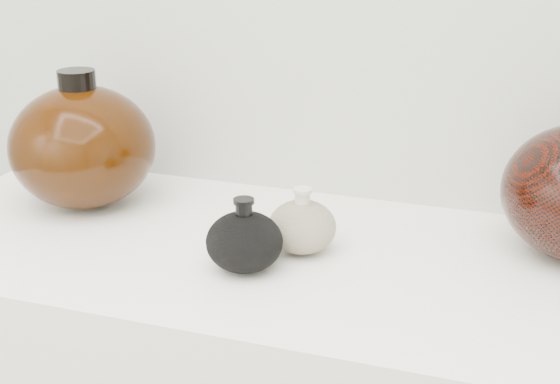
% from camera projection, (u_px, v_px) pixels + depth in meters
% --- Properties ---
extents(black_gourd_vase, '(0.11, 0.11, 0.10)m').
position_uv_depth(black_gourd_vase, '(244.00, 241.00, 1.06)').
color(black_gourd_vase, black).
rests_on(black_gourd_vase, display_counter).
extents(cream_gourd_vase, '(0.11, 0.11, 0.10)m').
position_uv_depth(cream_gourd_vase, '(302.00, 226.00, 1.12)').
color(cream_gourd_vase, beige).
rests_on(cream_gourd_vase, display_counter).
extents(left_round_pot, '(0.24, 0.24, 0.23)m').
position_uv_depth(left_round_pot, '(83.00, 146.00, 1.28)').
color(left_round_pot, black).
rests_on(left_round_pot, display_counter).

